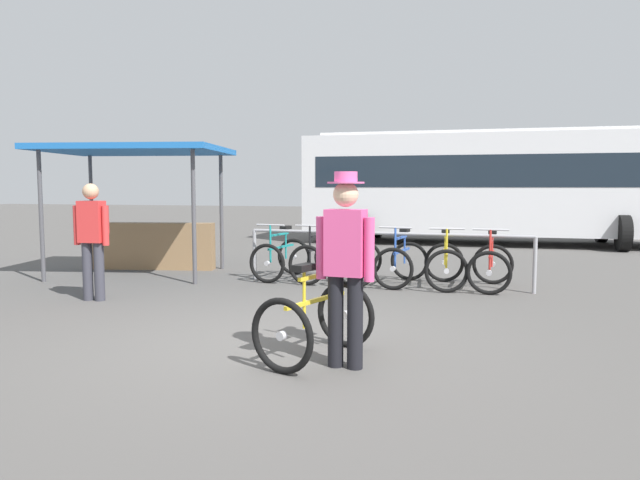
# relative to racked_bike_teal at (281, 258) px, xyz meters

# --- Properties ---
(ground_plane) EXTENTS (80.00, 80.00, 0.00)m
(ground_plane) POSITION_rel_racked_bike_teal_xyz_m (1.29, -4.06, -0.37)
(ground_plane) COLOR #514F4C
(bike_rack_rail) EXTENTS (4.60, 0.28, 0.88)m
(bike_rack_rail) POSITION_rel_racked_bike_teal_xyz_m (1.84, -0.27, 0.33)
(bike_rack_rail) COLOR #99999E
(bike_rack_rail) RESTS_ON ground
(racked_bike_teal) EXTENTS (0.81, 1.17, 0.97)m
(racked_bike_teal) POSITION_rel_racked_bike_teal_xyz_m (0.00, 0.00, 0.00)
(racked_bike_teal) COLOR black
(racked_bike_teal) RESTS_ON ground
(racked_bike_black) EXTENTS (0.83, 1.19, 0.97)m
(racked_bike_black) POSITION_rel_racked_bike_teal_xyz_m (0.70, -0.03, 0.00)
(racked_bike_black) COLOR black
(racked_bike_black) RESTS_ON ground
(racked_bike_lime) EXTENTS (0.74, 1.16, 0.98)m
(racked_bike_lime) POSITION_rel_racked_bike_teal_xyz_m (1.40, -0.07, 0.00)
(racked_bike_lime) COLOR black
(racked_bike_lime) RESTS_ON ground
(racked_bike_blue) EXTENTS (0.81, 1.19, 0.97)m
(racked_bike_blue) POSITION_rel_racked_bike_teal_xyz_m (2.10, -0.10, 0.00)
(racked_bike_blue) COLOR black
(racked_bike_blue) RESTS_ON ground
(racked_bike_yellow) EXTENTS (0.75, 1.14, 0.97)m
(racked_bike_yellow) POSITION_rel_racked_bike_teal_xyz_m (2.80, -0.14, 0.00)
(racked_bike_yellow) COLOR black
(racked_bike_yellow) RESTS_ON ground
(racked_bike_red) EXTENTS (0.74, 1.16, 0.98)m
(racked_bike_red) POSITION_rel_racked_bike_teal_xyz_m (3.50, -0.17, 0.00)
(racked_bike_red) COLOR black
(racked_bike_red) RESTS_ON ground
(featured_bicycle) EXTENTS (0.98, 1.26, 1.09)m
(featured_bicycle) POSITION_rel_racked_bike_teal_xyz_m (1.89, -4.35, 0.12)
(featured_bicycle) COLOR black
(featured_bicycle) RESTS_ON ground
(person_with_featured_bike) EXTENTS (0.53, 0.32, 1.72)m
(person_with_featured_bike) POSITION_rel_racked_bike_teal_xyz_m (2.17, -4.64, 0.58)
(person_with_featured_bike) COLOR black
(person_with_featured_bike) RESTS_ON ground
(pedestrian_with_backpack) EXTENTS (0.53, 0.35, 1.64)m
(pedestrian_with_backpack) POSITION_rel_racked_bike_teal_xyz_m (-1.92, -2.52, 0.57)
(pedestrian_with_backpack) COLOR #383842
(pedestrian_with_backpack) RESTS_ON ground
(bus_distant) EXTENTS (10.03, 3.48, 3.08)m
(bus_distant) POSITION_rel_racked_bike_teal_xyz_m (3.50, 7.50, 1.37)
(bus_distant) COLOR silver
(bus_distant) RESTS_ON ground
(market_stall) EXTENTS (3.46, 2.81, 2.30)m
(market_stall) POSITION_rel_racked_bike_teal_xyz_m (-2.69, 0.10, 1.03)
(market_stall) COLOR #4C4C51
(market_stall) RESTS_ON ground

